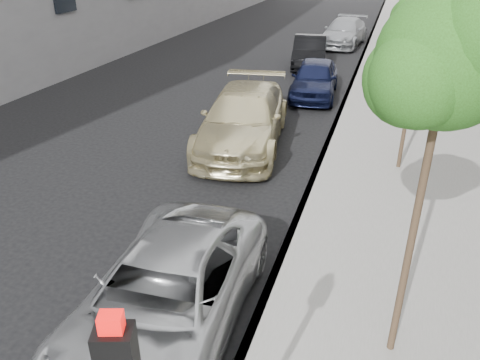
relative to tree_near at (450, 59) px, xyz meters
The scene contains 10 objects.
sidewalk 22.92m from the tree_near, 87.27° to the left, with size 6.40×72.00×0.14m, color gray.
curb 22.99m from the tree_near, 95.21° to the left, with size 0.15×72.00×0.14m, color #9E9B93.
tree_near is the anchor object (origin of this frame).
tree_mid 6.50m from the tree_near, 90.00° to the left, with size 1.56×1.36×4.79m.
tree_far 13.03m from the tree_near, 90.00° to the left, with size 1.53×1.33×4.02m.
minivan 4.95m from the tree_near, behind, with size 2.24×4.86×1.35m, color #A7AAAC.
suv 9.05m from the tree_near, 122.44° to the left, with size 2.29×5.62×1.63m, color beige.
sedan_blue 13.52m from the tree_near, 104.78° to the left, with size 1.68×4.18×1.43m, color black.
sedan_black 18.38m from the tree_near, 104.16° to the left, with size 1.52×4.35×1.43m, color black.
sedan_rear 23.97m from the tree_near, 98.36° to the left, with size 2.11×5.18×1.50m, color #94979B.
Camera 1 is at (2.63, -3.90, 5.39)m, focal length 35.00 mm.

